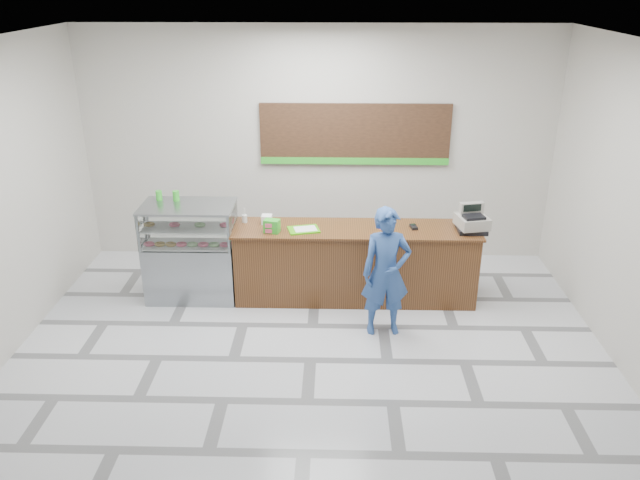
{
  "coord_description": "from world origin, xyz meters",
  "views": [
    {
      "loc": [
        0.27,
        -6.08,
        4.12
      ],
      "look_at": [
        0.09,
        0.9,
        1.13
      ],
      "focal_mm": 35.0,
      "sensor_mm": 36.0,
      "label": 1
    }
  ],
  "objects_px": {
    "sales_counter": "(355,263)",
    "cash_register": "(472,221)",
    "serving_tray": "(304,230)",
    "customer": "(386,272)",
    "display_case": "(191,251)"
  },
  "relations": [
    {
      "from": "sales_counter",
      "to": "cash_register",
      "type": "xyz_separation_m",
      "value": [
        1.5,
        -0.04,
        0.65
      ]
    },
    {
      "from": "serving_tray",
      "to": "sales_counter",
      "type": "bearing_deg",
      "value": -6.11
    },
    {
      "from": "sales_counter",
      "to": "serving_tray",
      "type": "relative_size",
      "value": 7.2
    },
    {
      "from": "customer",
      "to": "serving_tray",
      "type": "bearing_deg",
      "value": 136.74
    },
    {
      "from": "display_case",
      "to": "sales_counter",
      "type": "bearing_deg",
      "value": 0.01
    },
    {
      "from": "display_case",
      "to": "cash_register",
      "type": "height_order",
      "value": "cash_register"
    },
    {
      "from": "sales_counter",
      "to": "customer",
      "type": "bearing_deg",
      "value": -68.62
    },
    {
      "from": "cash_register",
      "to": "display_case",
      "type": "bearing_deg",
      "value": 167.41
    },
    {
      "from": "display_case",
      "to": "customer",
      "type": "xyz_separation_m",
      "value": [
        2.56,
        -0.87,
        0.14
      ]
    },
    {
      "from": "sales_counter",
      "to": "cash_register",
      "type": "distance_m",
      "value": 1.63
    },
    {
      "from": "sales_counter",
      "to": "customer",
      "type": "distance_m",
      "value": 0.98
    },
    {
      "from": "display_case",
      "to": "customer",
      "type": "relative_size",
      "value": 0.82
    },
    {
      "from": "display_case",
      "to": "cash_register",
      "type": "bearing_deg",
      "value": -0.65
    },
    {
      "from": "sales_counter",
      "to": "serving_tray",
      "type": "height_order",
      "value": "serving_tray"
    },
    {
      "from": "cash_register",
      "to": "serving_tray",
      "type": "relative_size",
      "value": 1.01
    }
  ]
}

